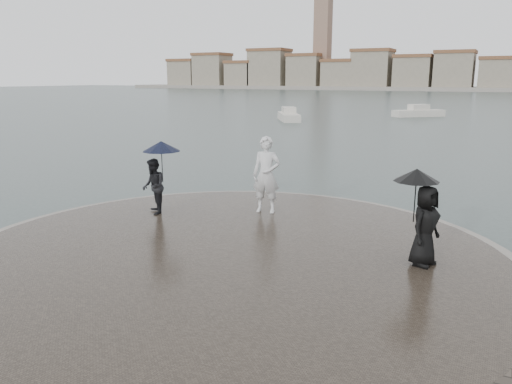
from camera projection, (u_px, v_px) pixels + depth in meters
The scene contains 8 objects.
ground at pixel (118, 341), 7.91m from camera, with size 400.00×400.00×0.00m, color #2B3835.
kerb_ring at pixel (229, 261), 10.91m from camera, with size 12.50×12.50×0.32m, color gray.
quay_tip at pixel (229, 260), 10.91m from camera, with size 11.90×11.90×0.36m, color #2D261E.
statue at pixel (266, 175), 13.91m from camera, with size 0.78×0.51×2.15m, color silver.
visitor_left at pixel (156, 174), 13.74m from camera, with size 1.24×1.10×2.04m.
visitor_right at pixel (423, 214), 9.99m from camera, with size 1.09×1.03×1.95m.
far_skyline at pixel (475, 72), 148.87m from camera, with size 260.00×20.00×37.00m.
boats at pixel (469, 121), 43.51m from camera, with size 42.58×17.91×1.50m.
Camera 1 is at (5.21, -5.39, 4.09)m, focal length 35.00 mm.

